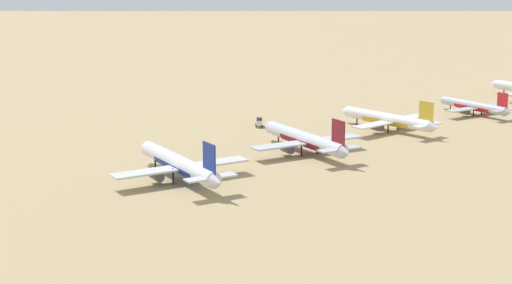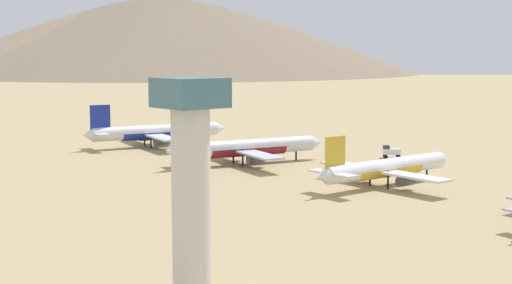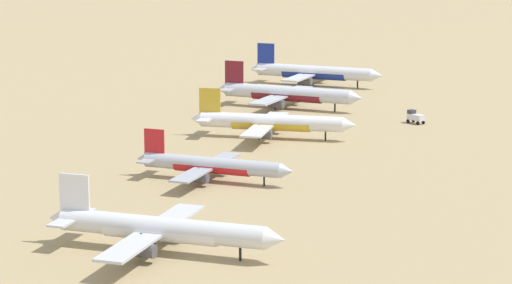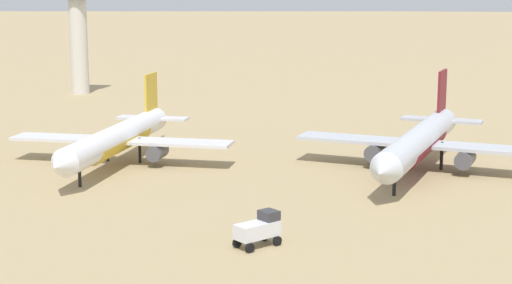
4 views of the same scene
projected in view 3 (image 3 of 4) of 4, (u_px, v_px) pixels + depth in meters
name	position (u px, v px, depth m)	size (l,w,h in m)	color
ground_plane	(261.00, 140.00, 278.83)	(1800.00, 1800.00, 0.00)	tan
parked_jet_0	(160.00, 229.00, 180.49)	(45.09, 36.77, 13.00)	silver
parked_jet_1	(211.00, 165.00, 232.31)	(38.41, 31.40, 11.10)	#B2B7C1
parked_jet_2	(270.00, 122.00, 280.37)	(46.15, 37.42, 13.32)	white
parked_jet_3	(286.00, 94.00, 327.52)	(49.37, 40.51, 14.36)	silver
parked_jet_4	(313.00, 72.00, 375.82)	(50.86, 41.70, 14.77)	silver
service_truck	(415.00, 117.00, 302.38)	(5.56, 5.30, 3.90)	silver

